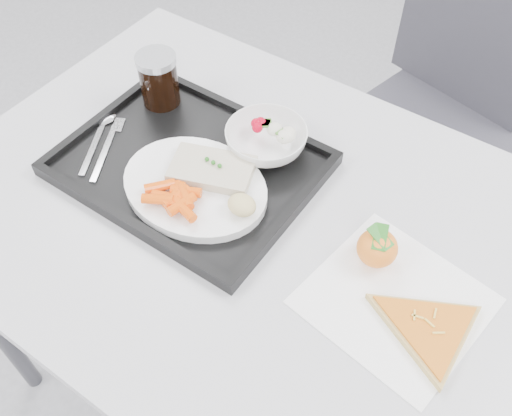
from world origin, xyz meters
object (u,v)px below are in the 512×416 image
object	(u,v)px
chair	(442,96)
salad_bowl	(266,140)
table	(269,245)
tray	(189,165)
pizza_slice	(428,329)
cola_glass	(159,79)
dinner_plate	(195,187)
tangerine	(377,248)

from	to	relation	value
chair	salad_bowl	size ratio (longest dim) A/B	6.11
table	salad_bowl	world-z (taller)	salad_bowl
tray	pizza_slice	distance (m)	0.50
chair	pizza_slice	distance (m)	0.87
pizza_slice	cola_glass	bearing A→B (deg)	165.94
pizza_slice	dinner_plate	bearing A→B (deg)	178.19
table	dinner_plate	bearing A→B (deg)	-169.81
cola_glass	pizza_slice	xyz separation A→B (m)	(0.66, -0.16, -0.06)
dinner_plate	cola_glass	xyz separation A→B (m)	(-0.21, 0.15, 0.05)
chair	tangerine	distance (m)	0.78
tangerine	cola_glass	bearing A→B (deg)	169.97
dinner_plate	salad_bowl	world-z (taller)	salad_bowl
dinner_plate	pizza_slice	size ratio (longest dim) A/B	1.29
chair	tangerine	size ratio (longest dim) A/B	12.89
table	tray	xyz separation A→B (m)	(-0.19, 0.02, 0.08)
tray	table	bearing A→B (deg)	-5.82
tray	cola_glass	xyz separation A→B (m)	(-0.16, 0.11, 0.06)
dinner_plate	tangerine	world-z (taller)	tangerine
pizza_slice	tangerine	bearing A→B (deg)	150.57
tangerine	pizza_slice	xyz separation A→B (m)	(0.12, -0.07, -0.02)
table	chair	bearing A→B (deg)	86.08
salad_bowl	pizza_slice	distance (m)	0.44
table	tangerine	size ratio (longest dim) A/B	16.63
dinner_plate	tangerine	distance (m)	0.33
dinner_plate	cola_glass	size ratio (longest dim) A/B	2.50
chair	pizza_slice	world-z (taller)	chair
dinner_plate	pizza_slice	world-z (taller)	dinner_plate
chair	salad_bowl	world-z (taller)	chair
chair	pizza_slice	size ratio (longest dim) A/B	4.43
tray	dinner_plate	xyz separation A→B (m)	(0.05, -0.05, 0.02)
tray	cola_glass	distance (m)	0.20
tray	pizza_slice	world-z (taller)	tray
table	pizza_slice	bearing A→B (deg)	-7.33
tray	tangerine	xyz separation A→B (m)	(0.38, 0.01, 0.03)
table	tray	world-z (taller)	tray
chair	tray	size ratio (longest dim) A/B	2.07
dinner_plate	table	bearing A→B (deg)	10.19
tray	dinner_plate	world-z (taller)	dinner_plate
tray	cola_glass	bearing A→B (deg)	145.96
chair	tangerine	world-z (taller)	chair
cola_glass	pizza_slice	size ratio (longest dim) A/B	0.51
table	dinner_plate	xyz separation A→B (m)	(-0.14, -0.03, 0.09)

